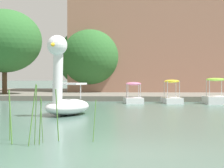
{
  "coord_description": "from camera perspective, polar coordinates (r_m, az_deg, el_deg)",
  "views": [
    {
      "loc": [
        0.55,
        -9.0,
        1.59
      ],
      "look_at": [
        -1.96,
        13.77,
        1.27
      ],
      "focal_mm": 69.28,
      "sensor_mm": 36.0,
      "label": 1
    }
  ],
  "objects": [
    {
      "name": "tree_sapling_by_fence",
      "position": [
        34.7,
        -14.01,
        5.53
      ],
      "size": [
        6.41,
        6.5,
        6.58
      ],
      "color": "#4C3823",
      "rests_on": "shore_bank_far"
    },
    {
      "name": "apartment_block",
      "position": [
        44.29,
        8.5,
        9.44
      ],
      "size": [
        21.19,
        13.65,
        15.81
      ],
      "primitive_type": "cube",
      "rotation": [
        0.0,
        0.0,
        0.08
      ],
      "color": "#996B56",
      "rests_on": "shore_bank_far"
    },
    {
      "name": "swan_boat",
      "position": [
        18.43,
        -6.19,
        -1.39
      ],
      "size": [
        2.15,
        3.26,
        3.33
      ],
      "color": "white",
      "rests_on": "ground_plane"
    },
    {
      "name": "ground_plane",
      "position": [
        9.16,
        2.8,
        -9.18
      ],
      "size": [
        518.15,
        518.15,
        0.0
      ],
      "primitive_type": "plane",
      "color": "#47665B"
    },
    {
      "name": "tree_willow_near_path",
      "position": [
        39.0,
        -3.1,
        3.49
      ],
      "size": [
        8.14,
        8.05,
        5.82
      ],
      "color": "#423323",
      "rests_on": "shore_bank_far"
    },
    {
      "name": "pedal_boat_yellow",
      "position": [
        27.4,
        7.89,
        -1.56
      ],
      "size": [
        1.39,
        2.24,
        1.49
      ],
      "color": "white",
      "rests_on": "ground_plane"
    },
    {
      "name": "pedal_boat_lime",
      "position": [
        27.43,
        13.51,
        -1.61
      ],
      "size": [
        1.5,
        2.4,
        1.6
      ],
      "color": "white",
      "rests_on": "ground_plane"
    },
    {
      "name": "reed_clump_foreground",
      "position": [
        10.63,
        -10.12,
        -4.36
      ],
      "size": [
        2.28,
        1.05,
        1.45
      ],
      "color": "#4C7F33",
      "rests_on": "ground_plane"
    },
    {
      "name": "pedal_boat_pink",
      "position": [
        27.18,
        2.84,
        -1.71
      ],
      "size": [
        1.41,
        1.98,
        1.33
      ],
      "color": "white",
      "rests_on": "ground_plane"
    },
    {
      "name": "shore_bank_far",
      "position": [
        39.61,
        5.49,
        -1.26
      ],
      "size": [
        149.35,
        21.07,
        0.35
      ],
      "primitive_type": "cube",
      "color": "#6B665B",
      "rests_on": "ground_plane"
    }
  ]
}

